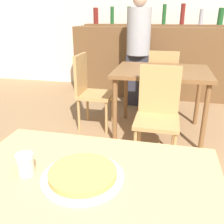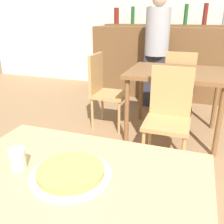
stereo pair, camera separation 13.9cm
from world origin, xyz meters
The scene contains 11 objects.
wall_back centered at (0.00, 4.10, 1.40)m, with size 8.00×0.05×2.80m.
dining_table_near centered at (0.00, 0.00, 0.64)m, with size 1.06×0.85×0.72m.
dining_table_far centered at (0.21, 2.06, 0.68)m, with size 1.03×0.82×0.76m.
bar_counter centered at (0.00, 3.60, 0.57)m, with size 2.60×0.56×1.14m.
bar_back_shelf centered at (0.00, 3.74, 1.22)m, with size 2.39×0.24×0.35m.
chair_far_side_front centered at (0.21, 1.49, 0.51)m, with size 0.40×0.40×0.90m.
chair_far_side_back centered at (0.21, 2.64, 0.51)m, with size 0.40×0.40×0.90m.
chair_far_side_left centered at (-0.64, 2.06, 0.51)m, with size 0.40×0.40×0.90m.
pizza_tray centered at (-0.02, 0.07, 0.74)m, with size 0.33×0.33×0.04m.
cheese_shaker centered at (-0.25, 0.04, 0.77)m, with size 0.07×0.07×0.09m.
person_standing centered at (-0.17, 3.02, 0.88)m, with size 0.34×0.34×1.62m.
Camera 1 is at (0.28, -0.71, 1.33)m, focal length 40.00 mm.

